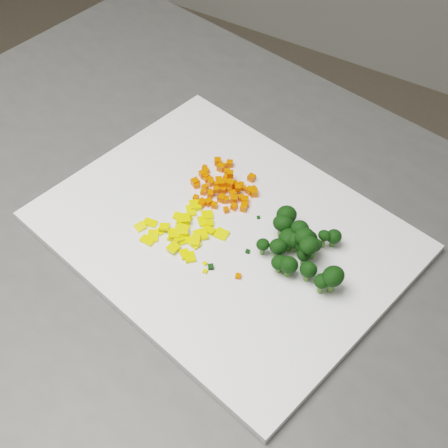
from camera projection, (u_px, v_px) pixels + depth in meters
The scene contains 123 objects.
counter_block at pixel (209, 380), 1.17m from camera, with size 1.07×0.75×0.90m, color #434341.
cutting_board at pixel (224, 232), 0.82m from camera, with size 0.45×0.35×0.01m, color white.
carrot_pile at pixel (225, 181), 0.85m from camera, with size 0.10×0.10×0.03m, color #F24902, non-canonical shape.
pepper_pile at pixel (178, 232), 0.80m from camera, with size 0.12×0.12×0.02m, color yellow, non-canonical shape.
broccoli_pile at pixel (305, 244), 0.76m from camera, with size 0.12×0.12×0.06m, color black, non-canonical shape.
carrot_cube_0 at pixel (238, 188), 0.85m from camera, with size 0.01×0.01×0.01m, color #F24902.
carrot_cube_1 at pixel (244, 188), 0.86m from camera, with size 0.01×0.01×0.01m, color #F24902.
carrot_cube_2 at pixel (225, 166), 0.89m from camera, with size 0.01×0.01×0.01m, color #F24902.
carrot_cube_3 at pixel (226, 210), 0.83m from camera, with size 0.01×0.01×0.01m, color #F24902.
carrot_cube_4 at pixel (225, 185), 0.86m from camera, with size 0.01×0.01×0.01m, color #F24902.
carrot_cube_5 at pixel (207, 179), 0.87m from camera, with size 0.01×0.01×0.01m, color #F24902.
carrot_cube_6 at pixel (252, 178), 0.87m from camera, with size 0.01×0.01×0.01m, color #F24902.
carrot_cube_7 at pixel (202, 201), 0.84m from camera, with size 0.01×0.01×0.01m, color #F24902.
carrot_cube_8 at pixel (221, 166), 0.89m from camera, with size 0.01×0.01×0.01m, color #F24902.
carrot_cube_9 at pixel (216, 190), 0.84m from camera, with size 0.01×0.01×0.01m, color #F24902.
carrot_cube_10 at pixel (225, 182), 0.86m from camera, with size 0.01×0.01×0.01m, color #F24902.
carrot_cube_11 at pixel (230, 189), 0.86m from camera, with size 0.01×0.01×0.01m, color #F24902.
carrot_cube_12 at pixel (205, 176), 0.87m from camera, with size 0.01×0.01×0.01m, color #F24902.
carrot_cube_13 at pixel (234, 207), 0.83m from camera, with size 0.01×0.01×0.01m, color #F24902.
carrot_cube_14 at pixel (210, 179), 0.87m from camera, with size 0.01×0.01×0.01m, color #F24902.
carrot_cube_15 at pixel (244, 202), 0.84m from camera, with size 0.01×0.01×0.01m, color #F24902.
carrot_cube_16 at pixel (241, 185), 0.86m from camera, with size 0.01×0.01×0.01m, color #F24902.
carrot_cube_17 at pixel (195, 182), 0.86m from camera, with size 0.01×0.01×0.01m, color #F24902.
carrot_cube_18 at pixel (234, 184), 0.86m from camera, with size 0.01×0.01×0.01m, color #F24902.
carrot_cube_19 at pixel (245, 204), 0.84m from camera, with size 0.01×0.01×0.01m, color #F24902.
carrot_cube_20 at pixel (210, 193), 0.85m from camera, with size 0.01×0.01×0.01m, color #F24902.
carrot_cube_21 at pixel (209, 202), 0.84m from camera, with size 0.01×0.01×0.01m, color #F24902.
carrot_cube_22 at pixel (223, 190), 0.85m from camera, with size 0.01×0.01×0.01m, color #F24902.
carrot_cube_23 at pixel (217, 184), 0.85m from camera, with size 0.01×0.01×0.01m, color #F24902.
carrot_cube_24 at pixel (205, 187), 0.86m from camera, with size 0.01×0.01×0.01m, color #F24902.
carrot_cube_25 at pixel (249, 191), 0.85m from camera, with size 0.01×0.01×0.01m, color #F24902.
carrot_cube_26 at pixel (227, 172), 0.88m from camera, with size 0.01×0.01×0.01m, color #F24902.
carrot_cube_27 at pixel (197, 185), 0.86m from camera, with size 0.01×0.01×0.01m, color #F24902.
carrot_cube_28 at pixel (244, 208), 0.83m from camera, with size 0.01×0.01×0.01m, color #F24902.
carrot_cube_29 at pixel (234, 199), 0.84m from camera, with size 0.01×0.01×0.01m, color #F24902.
carrot_cube_30 at pixel (219, 181), 0.86m from camera, with size 0.01×0.01×0.01m, color #F24902.
carrot_cube_31 at pixel (206, 171), 0.88m from camera, with size 0.01×0.01×0.01m, color #F24902.
carrot_cube_32 at pixel (196, 198), 0.85m from camera, with size 0.01×0.01×0.01m, color #F24902.
carrot_cube_33 at pixel (220, 166), 0.89m from camera, with size 0.01×0.01×0.01m, color #F24902.
carrot_cube_34 at pixel (239, 188), 0.86m from camera, with size 0.01×0.01×0.01m, color #F24902.
carrot_cube_35 at pixel (203, 174), 0.87m from camera, with size 0.01×0.01×0.01m, color #F24902.
carrot_cube_36 at pixel (221, 167), 0.88m from camera, with size 0.01×0.01×0.01m, color #F24902.
carrot_cube_37 at pixel (211, 195), 0.85m from camera, with size 0.01×0.01×0.01m, color #F24902.
carrot_cube_38 at pixel (231, 184), 0.85m from camera, with size 0.01×0.01×0.01m, color #F24902.
carrot_cube_39 at pixel (218, 162), 0.89m from camera, with size 0.01×0.01×0.01m, color #F24902.
carrot_cube_40 at pixel (254, 193), 0.85m from camera, with size 0.01×0.01×0.01m, color #F24902.
carrot_cube_41 at pixel (211, 183), 0.86m from camera, with size 0.01×0.01×0.01m, color #F24902.
carrot_cube_42 at pixel (214, 205), 0.84m from camera, with size 0.01×0.01×0.01m, color #F24902.
carrot_cube_43 at pixel (203, 192), 0.85m from camera, with size 0.01×0.01×0.01m, color #F24902.
carrot_cube_44 at pixel (254, 189), 0.85m from camera, with size 0.01×0.01×0.01m, color #F24902.
carrot_cube_45 at pixel (226, 178), 0.87m from camera, with size 0.01×0.01×0.01m, color #F24902.
carrot_cube_46 at pixel (236, 184), 0.85m from camera, with size 0.01×0.01×0.01m, color #F24902.
carrot_cube_47 at pixel (241, 198), 0.84m from camera, with size 0.01×0.01×0.01m, color #F24902.
carrot_cube_48 at pixel (245, 200), 0.84m from camera, with size 0.01×0.01×0.01m, color #F24902.
carrot_cube_49 at pixel (230, 164), 0.89m from camera, with size 0.01×0.01×0.01m, color #F24902.
carrot_cube_50 at pixel (202, 204), 0.84m from camera, with size 0.01×0.01×0.01m, color #F24902.
carrot_cube_51 at pixel (225, 200), 0.84m from camera, with size 0.01×0.01×0.01m, color #F24902.
carrot_cube_52 at pixel (233, 194), 0.85m from camera, with size 0.01×0.01×0.01m, color #F24902.
carrot_cube_53 at pixel (230, 174), 0.86m from camera, with size 0.01×0.01×0.01m, color #F24902.
carrot_cube_54 at pixel (226, 200), 0.84m from camera, with size 0.01×0.01×0.01m, color #F24902.
carrot_cube_55 at pixel (222, 198), 0.84m from camera, with size 0.01×0.01×0.01m, color #F24902.
carrot_cube_56 at pixel (221, 183), 0.85m from camera, with size 0.01×0.01×0.01m, color #F24902.
carrot_cube_57 at pixel (205, 168), 0.88m from camera, with size 0.01×0.01×0.01m, color #F24902.
pepper_chunk_0 at pixel (209, 230), 0.81m from camera, with size 0.02×0.01×0.00m, color yellow.
pepper_chunk_1 at pixel (183, 227), 0.81m from camera, with size 0.02×0.01×0.00m, color yellow.
pepper_chunk_2 at pixel (182, 228), 0.81m from camera, with size 0.01×0.01×0.00m, color yellow.
pepper_chunk_3 at pixel (164, 227), 0.81m from camera, with size 0.01×0.01×0.00m, color yellow.
pepper_chunk_4 at pixel (173, 247), 0.79m from camera, with size 0.01×0.01×0.00m, color yellow.
pepper_chunk_5 at pixel (190, 257), 0.78m from camera, with size 0.02×0.01×0.00m, color yellow.
pepper_chunk_6 at pixel (161, 231), 0.81m from camera, with size 0.01×0.01×0.00m, color yellow.
pepper_chunk_7 at pixel (191, 211), 0.83m from camera, with size 0.02×0.01×0.00m, color yellow.
pepper_chunk_8 at pixel (180, 217), 0.82m from camera, with size 0.02×0.01×0.00m, color yellow.
pepper_chunk_9 at pixel (174, 234), 0.80m from camera, with size 0.01×0.01×0.00m, color yellow.
pepper_chunk_10 at pixel (207, 215), 0.83m from camera, with size 0.01×0.02×0.00m, color yellow.
pepper_chunk_11 at pixel (195, 205), 0.84m from camera, with size 0.02×0.01×0.00m, color yellow.
pepper_chunk_12 at pixel (150, 223), 0.82m from camera, with size 0.02×0.01×0.00m, color yellow.
pepper_chunk_13 at pixel (182, 230), 0.80m from camera, with size 0.02×0.01×0.00m, color yellow.
pepper_chunk_14 at pixel (185, 254), 0.78m from camera, with size 0.01×0.02×0.00m, color yellow.
pepper_chunk_15 at pixel (153, 236), 0.80m from camera, with size 0.02×0.01×0.00m, color yellow.
pepper_chunk_16 at pixel (140, 227), 0.81m from camera, with size 0.01×0.01×0.00m, color yellow.
pepper_chunk_17 at pixel (147, 240), 0.80m from camera, with size 0.02×0.01×0.00m, color yellow.
pepper_chunk_18 at pixel (183, 219), 0.82m from camera, with size 0.02×0.01×0.00m, color yellow.
pepper_chunk_19 at pixel (185, 220), 0.82m from camera, with size 0.02×0.02×0.00m, color yellow.
pepper_chunk_20 at pixel (174, 236), 0.80m from camera, with size 0.02×0.01×0.00m, color yellow.
pepper_chunk_21 at pixel (201, 235), 0.80m from camera, with size 0.02×0.02×0.00m, color yellow.
pepper_chunk_22 at pixel (209, 223), 0.82m from camera, with size 0.01×0.01×0.00m, color yellow.
pepper_chunk_23 at pixel (203, 221), 0.82m from camera, with size 0.01×0.02×0.00m, color yellow.
pepper_chunk_24 at pixel (178, 237), 0.80m from camera, with size 0.01×0.02×0.00m, color yellow.
pepper_chunk_25 at pixel (185, 239), 0.80m from camera, with size 0.02×0.01×0.00m, color yellow.
pepper_chunk_26 at pixel (196, 240), 0.79m from camera, with size 0.02×0.01×0.00m, color yellow.
pepper_chunk_27 at pixel (221, 234), 0.81m from camera, with size 0.02×0.02×0.00m, color yellow.
pepper_chunk_28 at pixel (195, 244), 0.79m from camera, with size 0.01×0.01×0.00m, color yellow.
broccoli_floret_0 at pixel (313, 249), 0.77m from camera, with size 0.02×0.02×0.03m, color black, non-canonical shape.
broccoli_floret_1 at pixel (262, 247), 0.78m from camera, with size 0.02×0.02×0.02m, color black, non-canonical shape.
broccoli_floret_2 at pixel (288, 240), 0.78m from camera, with size 0.04×0.04×0.03m, color black, non-canonical shape.
broccoli_floret_3 at pixel (304, 240), 0.77m from camera, with size 0.03×0.03×0.03m, color black, non-canonical shape.
broccoli_floret_4 at pixel (279, 265), 0.76m from camera, with size 0.03×0.03×0.03m, color black, non-canonical shape.
broccoli_floret_5 at pixel (286, 218), 0.80m from camera, with size 0.04×0.04×0.04m, color black, non-canonical shape.
broccoli_floret_6 at pixel (299, 231), 0.78m from camera, with size 0.03×0.03×0.03m, color black, non-canonical shape.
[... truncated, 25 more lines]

